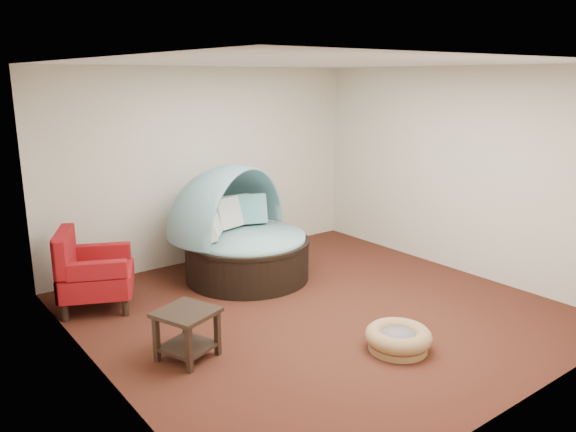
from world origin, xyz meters
TOP-DOWN VIEW (x-y plane):
  - floor at (0.00, 0.00)m, footprint 5.00×5.00m
  - wall_back at (0.00, 2.50)m, footprint 5.00×0.00m
  - wall_front at (0.00, -2.50)m, footprint 5.00×0.00m
  - wall_left at (-2.50, 0.00)m, footprint 0.00×5.00m
  - wall_right at (2.50, 0.00)m, footprint 0.00×5.00m
  - ceiling at (0.00, 0.00)m, footprint 5.00×5.00m
  - canopy_daybed at (-0.09, 1.49)m, footprint 2.23×2.20m
  - pet_basket at (0.01, -1.24)m, footprint 0.81×0.81m
  - red_armchair at (-2.06, 1.67)m, footprint 1.08×1.08m
  - side_table at (-1.74, -0.12)m, footprint 0.66×0.66m

SIDE VIEW (x-z plane):
  - floor at x=0.00m, z-range 0.00..0.00m
  - pet_basket at x=0.01m, z-range 0.00..0.24m
  - side_table at x=-1.74m, z-range 0.07..0.57m
  - red_armchair at x=-2.06m, z-range -0.04..0.92m
  - canopy_daybed at x=-0.09m, z-range -0.06..1.48m
  - wall_back at x=0.00m, z-range -1.10..3.90m
  - wall_front at x=0.00m, z-range -1.10..3.90m
  - wall_left at x=-2.50m, z-range -1.10..3.90m
  - wall_right at x=2.50m, z-range -1.10..3.90m
  - ceiling at x=0.00m, z-range 2.80..2.80m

